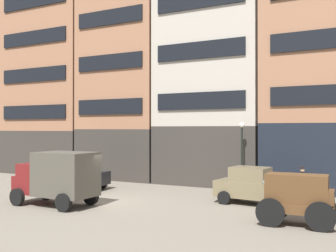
{
  "coord_description": "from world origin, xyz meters",
  "views": [
    {
      "loc": [
        12.27,
        -16.27,
        3.75
      ],
      "look_at": [
        2.86,
        2.1,
        3.89
      ],
      "focal_mm": 42.31,
      "sensor_mm": 36.0,
      "label": 1
    }
  ],
  "objects_px": {
    "pedestrian_officer": "(302,182)",
    "streetlamp_curbside": "(242,147)",
    "sedan_light": "(79,174)",
    "cargo_wagon": "(298,196)",
    "delivery_truck_far": "(57,176)",
    "sedan_dark": "(253,186)"
  },
  "relations": [
    {
      "from": "streetlamp_curbside",
      "to": "sedan_dark",
      "type": "bearing_deg",
      "value": -64.8
    },
    {
      "from": "cargo_wagon",
      "to": "streetlamp_curbside",
      "type": "distance_m",
      "value": 8.01
    },
    {
      "from": "sedan_light",
      "to": "cargo_wagon",
      "type": "bearing_deg",
      "value": -13.81
    },
    {
      "from": "streetlamp_curbside",
      "to": "pedestrian_officer",
      "type": "bearing_deg",
      "value": -18.54
    },
    {
      "from": "cargo_wagon",
      "to": "streetlamp_curbside",
      "type": "xyz_separation_m",
      "value": [
        -4.21,
        6.64,
        1.52
      ]
    },
    {
      "from": "sedan_dark",
      "to": "sedan_light",
      "type": "relative_size",
      "value": 1.01
    },
    {
      "from": "sedan_dark",
      "to": "streetlamp_curbside",
      "type": "xyz_separation_m",
      "value": [
        -1.49,
        3.16,
        1.76
      ]
    },
    {
      "from": "cargo_wagon",
      "to": "pedestrian_officer",
      "type": "height_order",
      "value": "cargo_wagon"
    },
    {
      "from": "delivery_truck_far",
      "to": "sedan_dark",
      "type": "bearing_deg",
      "value": 29.37
    },
    {
      "from": "delivery_truck_far",
      "to": "streetlamp_curbside",
      "type": "xyz_separation_m",
      "value": [
        6.92,
        7.89,
        1.25
      ]
    },
    {
      "from": "pedestrian_officer",
      "to": "streetlamp_curbside",
      "type": "relative_size",
      "value": 0.44
    },
    {
      "from": "sedan_dark",
      "to": "streetlamp_curbside",
      "type": "height_order",
      "value": "streetlamp_curbside"
    },
    {
      "from": "delivery_truck_far",
      "to": "sedan_dark",
      "type": "height_order",
      "value": "delivery_truck_far"
    },
    {
      "from": "delivery_truck_far",
      "to": "pedestrian_officer",
      "type": "xyz_separation_m",
      "value": [
        10.49,
        6.7,
        -0.44
      ]
    },
    {
      "from": "cargo_wagon",
      "to": "sedan_dark",
      "type": "height_order",
      "value": "cargo_wagon"
    },
    {
      "from": "cargo_wagon",
      "to": "sedan_dark",
      "type": "relative_size",
      "value": 0.77
    },
    {
      "from": "cargo_wagon",
      "to": "pedestrian_officer",
      "type": "distance_m",
      "value": 5.48
    },
    {
      "from": "delivery_truck_far",
      "to": "sedan_dark",
      "type": "relative_size",
      "value": 1.14
    },
    {
      "from": "delivery_truck_far",
      "to": "pedestrian_officer",
      "type": "relative_size",
      "value": 2.45
    },
    {
      "from": "delivery_truck_far",
      "to": "pedestrian_officer",
      "type": "height_order",
      "value": "delivery_truck_far"
    },
    {
      "from": "delivery_truck_far",
      "to": "sedan_light",
      "type": "xyz_separation_m",
      "value": [
        -2.46,
        4.59,
        -0.51
      ]
    },
    {
      "from": "sedan_dark",
      "to": "sedan_light",
      "type": "height_order",
      "value": "same"
    }
  ]
}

